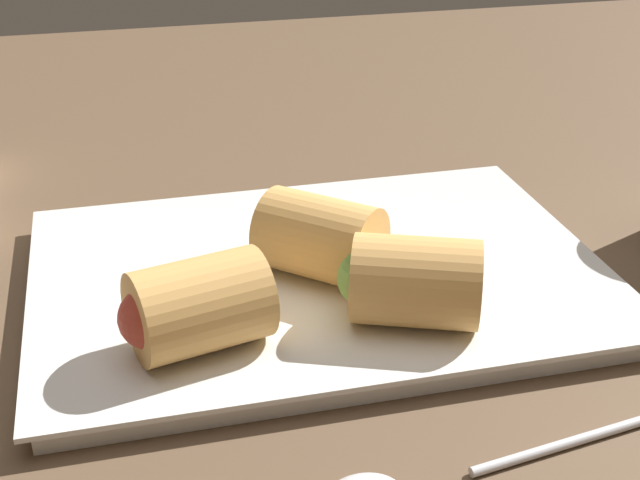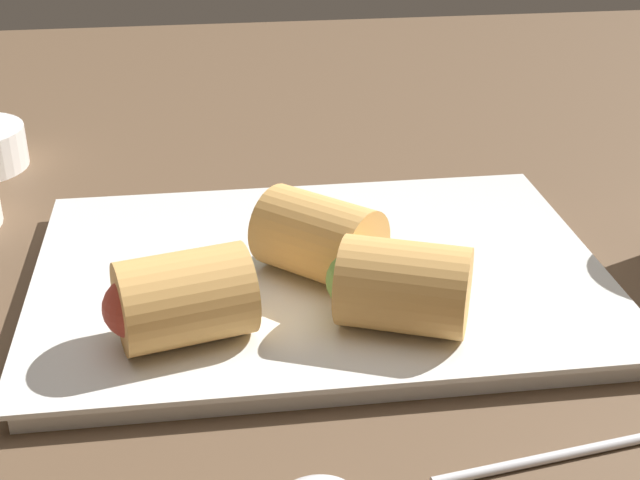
# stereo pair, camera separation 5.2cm
# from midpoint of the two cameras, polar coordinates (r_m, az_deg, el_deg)

# --- Properties ---
(table_surface) EXTENTS (1.80, 1.40, 0.02)m
(table_surface) POSITION_cam_midpoint_polar(r_m,az_deg,el_deg) (0.56, 0.62, -4.16)
(table_surface) COLOR brown
(table_surface) RESTS_ON ground
(serving_plate) EXTENTS (0.35, 0.25, 0.01)m
(serving_plate) POSITION_cam_midpoint_polar(r_m,az_deg,el_deg) (0.55, 2.71, -2.61)
(serving_plate) COLOR silver
(serving_plate) RESTS_ON table_surface
(roll_front_left) EXTENTS (0.08, 0.07, 0.05)m
(roll_front_left) POSITION_cam_midpoint_polar(r_m,az_deg,el_deg) (0.48, 7.97, -2.99)
(roll_front_left) COLOR #DBA356
(roll_front_left) RESTS_ON serving_plate
(roll_front_right) EXTENTS (0.08, 0.06, 0.05)m
(roll_front_right) POSITION_cam_midpoint_polar(r_m,az_deg,el_deg) (0.47, -6.06, -3.90)
(roll_front_right) COLOR #DBA356
(roll_front_right) RESTS_ON serving_plate
(roll_back_left) EXTENTS (0.08, 0.08, 0.05)m
(roll_back_left) POSITION_cam_midpoint_polar(r_m,az_deg,el_deg) (0.53, 2.35, 0.21)
(roll_back_left) COLOR #DBA356
(roll_back_left) RESTS_ON serving_plate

